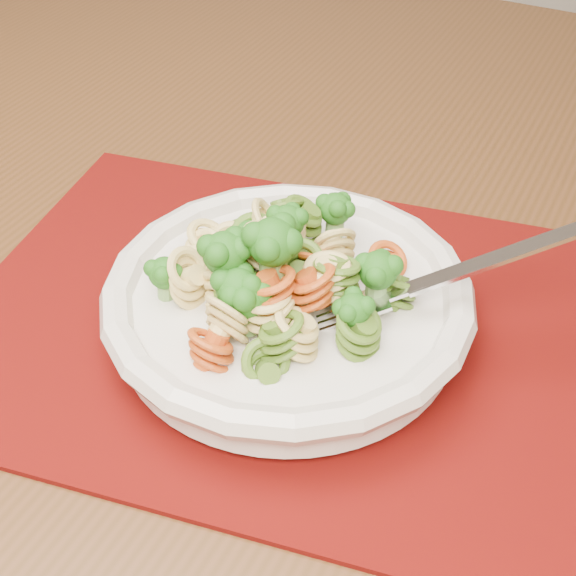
# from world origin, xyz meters

# --- Properties ---
(dining_table) EXTENTS (1.70, 1.26, 0.70)m
(dining_table) POSITION_xyz_m (-0.01, 0.60, 0.62)
(dining_table) COLOR #4B2B15
(dining_table) RESTS_ON ground
(placemat) EXTENTS (0.41, 0.32, 0.00)m
(placemat) POSITION_xyz_m (-0.02, 0.46, 0.70)
(placemat) COLOR #4F0A03
(placemat) RESTS_ON dining_table
(pasta_bowl) EXTENTS (0.23, 0.23, 0.04)m
(pasta_bowl) POSITION_xyz_m (-0.01, 0.45, 0.73)
(pasta_bowl) COLOR beige
(pasta_bowl) RESTS_ON placemat
(pasta_broccoli_heap) EXTENTS (0.20, 0.20, 0.06)m
(pasta_broccoli_heap) POSITION_xyz_m (-0.01, 0.45, 0.75)
(pasta_broccoli_heap) COLOR #DBC16C
(pasta_broccoli_heap) RESTS_ON pasta_bowl
(fork) EXTENTS (0.18, 0.09, 0.08)m
(fork) POSITION_xyz_m (0.05, 0.44, 0.75)
(fork) COLOR silver
(fork) RESTS_ON pasta_bowl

